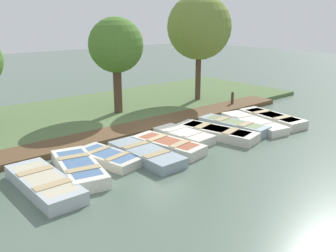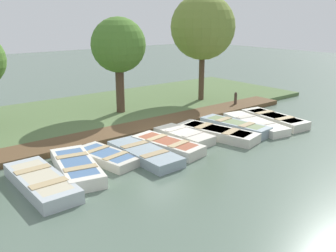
{
  "view_description": "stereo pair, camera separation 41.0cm",
  "coord_description": "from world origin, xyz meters",
  "px_view_note": "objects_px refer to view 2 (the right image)",
  "views": [
    {
      "loc": [
        12.06,
        -9.76,
        5.07
      ],
      "look_at": [
        0.8,
        -0.28,
        0.65
      ],
      "focal_mm": 40.0,
      "sensor_mm": 36.0,
      "label": 1
    },
    {
      "loc": [
        12.32,
        -9.44,
        5.07
      ],
      "look_at": [
        0.8,
        -0.28,
        0.65
      ],
      "focal_mm": 40.0,
      "sensor_mm": 36.0,
      "label": 2
    }
  ],
  "objects_px": {
    "rowboat_0": "(41,182)",
    "rowboat_8": "(255,124)",
    "park_tree_center": "(203,27)",
    "rowboat_4": "(167,145)",
    "rowboat_9": "(274,119)",
    "rowboat_3": "(144,154)",
    "park_tree_left": "(118,46)",
    "rowboat_1": "(77,167)",
    "mooring_post_far": "(235,100)",
    "rowboat_2": "(106,157)",
    "rowboat_5": "(184,136)",
    "rowboat_6": "(217,133)",
    "rowboat_7": "(235,126)"
  },
  "relations": [
    {
      "from": "rowboat_6",
      "to": "park_tree_left",
      "type": "bearing_deg",
      "value": -179.82
    },
    {
      "from": "rowboat_0",
      "to": "rowboat_2",
      "type": "height_order",
      "value": "rowboat_0"
    },
    {
      "from": "rowboat_0",
      "to": "rowboat_8",
      "type": "relative_size",
      "value": 0.93
    },
    {
      "from": "rowboat_0",
      "to": "rowboat_6",
      "type": "xyz_separation_m",
      "value": [
        -0.16,
        7.7,
        -0.01
      ]
    },
    {
      "from": "rowboat_1",
      "to": "rowboat_7",
      "type": "bearing_deg",
      "value": 101.6
    },
    {
      "from": "rowboat_8",
      "to": "rowboat_9",
      "type": "height_order",
      "value": "rowboat_9"
    },
    {
      "from": "rowboat_6",
      "to": "rowboat_8",
      "type": "relative_size",
      "value": 1.02
    },
    {
      "from": "rowboat_4",
      "to": "rowboat_9",
      "type": "height_order",
      "value": "rowboat_9"
    },
    {
      "from": "park_tree_center",
      "to": "rowboat_7",
      "type": "bearing_deg",
      "value": -27.61
    },
    {
      "from": "rowboat_0",
      "to": "park_tree_left",
      "type": "xyz_separation_m",
      "value": [
        -5.76,
        6.35,
        3.34
      ]
    },
    {
      "from": "rowboat_0",
      "to": "rowboat_8",
      "type": "xyz_separation_m",
      "value": [
        -0.08,
        10.13,
        -0.03
      ]
    },
    {
      "from": "park_tree_center",
      "to": "rowboat_4",
      "type": "bearing_deg",
      "value": -52.28
    },
    {
      "from": "rowboat_9",
      "to": "mooring_post_far",
      "type": "xyz_separation_m",
      "value": [
        -3.21,
        0.82,
        0.25
      ]
    },
    {
      "from": "rowboat_5",
      "to": "rowboat_8",
      "type": "xyz_separation_m",
      "value": [
        0.67,
        3.79,
        -0.01
      ]
    },
    {
      "from": "rowboat_5",
      "to": "rowboat_9",
      "type": "height_order",
      "value": "rowboat_9"
    },
    {
      "from": "rowboat_5",
      "to": "rowboat_8",
      "type": "distance_m",
      "value": 3.85
    },
    {
      "from": "rowboat_3",
      "to": "rowboat_6",
      "type": "height_order",
      "value": "rowboat_6"
    },
    {
      "from": "rowboat_3",
      "to": "rowboat_8",
      "type": "relative_size",
      "value": 0.9
    },
    {
      "from": "rowboat_1",
      "to": "rowboat_2",
      "type": "bearing_deg",
      "value": 116.96
    },
    {
      "from": "rowboat_5",
      "to": "rowboat_6",
      "type": "bearing_deg",
      "value": 62.0
    },
    {
      "from": "rowboat_2",
      "to": "mooring_post_far",
      "type": "xyz_separation_m",
      "value": [
        -2.47,
        9.61,
        0.29
      ]
    },
    {
      "from": "rowboat_2",
      "to": "rowboat_4",
      "type": "bearing_deg",
      "value": 67.44
    },
    {
      "from": "rowboat_0",
      "to": "rowboat_8",
      "type": "height_order",
      "value": "rowboat_0"
    },
    {
      "from": "rowboat_5",
      "to": "rowboat_7",
      "type": "relative_size",
      "value": 0.8
    },
    {
      "from": "rowboat_7",
      "to": "park_tree_left",
      "type": "relative_size",
      "value": 0.68
    },
    {
      "from": "rowboat_1",
      "to": "park_tree_left",
      "type": "xyz_separation_m",
      "value": [
        -5.39,
        5.02,
        3.34
      ]
    },
    {
      "from": "rowboat_5",
      "to": "rowboat_4",
      "type": "bearing_deg",
      "value": -72.52
    },
    {
      "from": "rowboat_3",
      "to": "rowboat_6",
      "type": "bearing_deg",
      "value": 90.2
    },
    {
      "from": "rowboat_2",
      "to": "rowboat_3",
      "type": "height_order",
      "value": "rowboat_3"
    },
    {
      "from": "rowboat_7",
      "to": "park_tree_center",
      "type": "distance_m",
      "value": 6.99
    },
    {
      "from": "rowboat_1",
      "to": "mooring_post_far",
      "type": "bearing_deg",
      "value": 116.52
    },
    {
      "from": "rowboat_9",
      "to": "mooring_post_far",
      "type": "height_order",
      "value": "mooring_post_far"
    },
    {
      "from": "rowboat_1",
      "to": "park_tree_center",
      "type": "height_order",
      "value": "park_tree_center"
    },
    {
      "from": "mooring_post_far",
      "to": "rowboat_1",
      "type": "bearing_deg",
      "value": -75.51
    },
    {
      "from": "rowboat_4",
      "to": "rowboat_7",
      "type": "relative_size",
      "value": 0.92
    },
    {
      "from": "rowboat_4",
      "to": "mooring_post_far",
      "type": "relative_size",
      "value": 3.45
    },
    {
      "from": "rowboat_0",
      "to": "rowboat_1",
      "type": "bearing_deg",
      "value": 104.91
    },
    {
      "from": "rowboat_5",
      "to": "park_tree_left",
      "type": "xyz_separation_m",
      "value": [
        -5.0,
        0.02,
        3.36
      ]
    },
    {
      "from": "park_tree_left",
      "to": "rowboat_5",
      "type": "bearing_deg",
      "value": -0.19
    },
    {
      "from": "rowboat_1",
      "to": "mooring_post_far",
      "type": "relative_size",
      "value": 3.67
    },
    {
      "from": "park_tree_center",
      "to": "park_tree_left",
      "type": "bearing_deg",
      "value": -94.91
    },
    {
      "from": "rowboat_0",
      "to": "rowboat_5",
      "type": "distance_m",
      "value": 6.38
    },
    {
      "from": "rowboat_9",
      "to": "rowboat_4",
      "type": "bearing_deg",
      "value": -85.45
    },
    {
      "from": "rowboat_0",
      "to": "rowboat_9",
      "type": "relative_size",
      "value": 0.97
    },
    {
      "from": "park_tree_left",
      "to": "rowboat_9",
      "type": "bearing_deg",
      "value": 41.33
    },
    {
      "from": "rowboat_0",
      "to": "park_tree_left",
      "type": "height_order",
      "value": "park_tree_left"
    },
    {
      "from": "rowboat_8",
      "to": "rowboat_9",
      "type": "distance_m",
      "value": 1.31
    },
    {
      "from": "rowboat_9",
      "to": "park_tree_center",
      "type": "relative_size",
      "value": 0.57
    },
    {
      "from": "rowboat_0",
      "to": "rowboat_8",
      "type": "bearing_deg",
      "value": 89.88
    },
    {
      "from": "rowboat_3",
      "to": "park_tree_left",
      "type": "distance_m",
      "value": 7.06
    }
  ]
}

